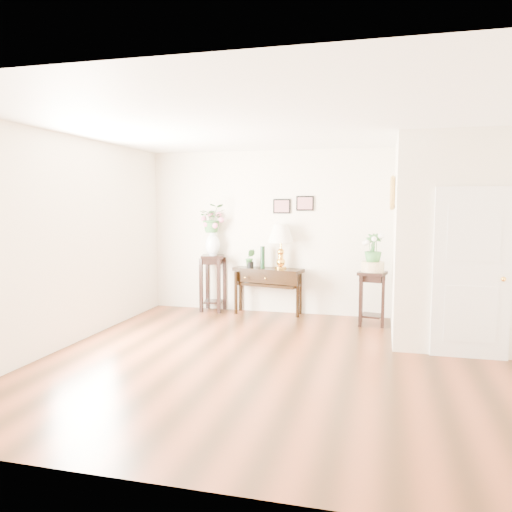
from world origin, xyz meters
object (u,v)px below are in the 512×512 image
(console_table, at_px, (268,291))
(plant_stand_b, at_px, (372,298))
(plant_stand_a, at_px, (213,283))
(table_lamp, at_px, (281,248))

(console_table, bearing_deg, plant_stand_b, 0.38)
(console_table, xyz_separation_m, plant_stand_b, (1.75, -0.37, 0.02))
(plant_stand_a, relative_size, plant_stand_b, 1.18)
(plant_stand_a, bearing_deg, plant_stand_b, -7.56)
(console_table, height_order, plant_stand_b, plant_stand_b)
(console_table, distance_m, plant_stand_a, 1.00)
(plant_stand_a, bearing_deg, table_lamp, 0.00)
(table_lamp, distance_m, plant_stand_b, 1.73)
(table_lamp, relative_size, plant_stand_a, 0.77)
(table_lamp, bearing_deg, plant_stand_a, 180.00)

